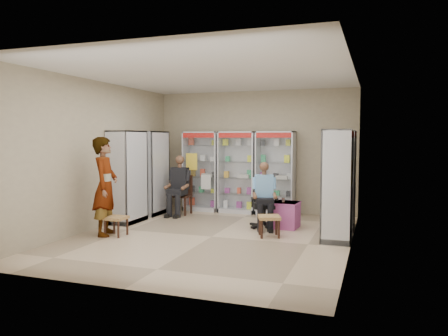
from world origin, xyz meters
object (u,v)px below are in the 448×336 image
(seated_shopkeeper, at_px, (264,197))
(woven_stool_b, at_px, (116,226))
(cabinet_back_mid, at_px, (238,172))
(cabinet_right_near, at_px, (337,185))
(cabinet_right_far, at_px, (342,180))
(office_chair, at_px, (264,204))
(wooden_chair, at_px, (181,195))
(cabinet_back_left, at_px, (202,171))
(cabinet_left_far, at_px, (152,173))
(cabinet_left_near, at_px, (127,177))
(woven_stool_a, at_px, (269,226))
(pink_trunk, at_px, (284,215))
(standing_man, at_px, (105,186))
(cabinet_back_right, at_px, (275,173))

(seated_shopkeeper, relative_size, woven_stool_b, 3.45)
(cabinet_back_mid, height_order, cabinet_right_near, same)
(cabinet_right_far, bearing_deg, office_chair, 107.28)
(cabinet_right_far, relative_size, seated_shopkeeper, 1.57)
(wooden_chair, bearing_deg, office_chair, -20.82)
(cabinet_back_left, height_order, cabinet_left_far, same)
(cabinet_left_near, xyz_separation_m, woven_stool_a, (3.24, -0.34, -0.80))
(cabinet_back_left, height_order, pink_trunk, cabinet_back_left)
(cabinet_right_near, relative_size, woven_stool_b, 5.44)
(wooden_chair, distance_m, pink_trunk, 2.78)
(cabinet_back_left, xyz_separation_m, cabinet_left_near, (-0.93, -2.03, 0.00))
(standing_man, bearing_deg, woven_stool_b, -106.01)
(office_chair, xyz_separation_m, pink_trunk, (0.39, 0.13, -0.23))
(woven_stool_a, bearing_deg, cabinet_left_far, 156.03)
(cabinet_back_mid, distance_m, office_chair, 1.99)
(cabinet_right_near, distance_m, cabinet_left_near, 4.46)
(cabinet_right_far, xyz_separation_m, standing_man, (-4.18, -2.13, -0.07))
(cabinet_back_left, distance_m, cabinet_right_near, 4.18)
(seated_shopkeeper, bearing_deg, cabinet_back_left, 121.93)
(cabinet_right_near, relative_size, office_chair, 2.00)
(cabinet_right_near, bearing_deg, cabinet_right_far, 0.00)
(pink_trunk, bearing_deg, cabinet_right_far, 17.00)
(cabinet_back_mid, relative_size, pink_trunk, 3.61)
(office_chair, relative_size, pink_trunk, 1.80)
(cabinet_right_far, distance_m, standing_man, 4.69)
(cabinet_left_near, bearing_deg, standing_man, 12.84)
(wooden_chair, relative_size, pink_trunk, 1.70)
(cabinet_left_far, xyz_separation_m, wooden_chair, (0.68, 0.20, -0.53))
(cabinet_back_right, height_order, woven_stool_a, cabinet_back_right)
(cabinet_right_far, height_order, cabinet_right_near, same)
(cabinet_back_right, height_order, wooden_chair, cabinet_back_right)
(cabinet_right_far, relative_size, wooden_chair, 2.13)
(cabinet_right_far, relative_size, office_chair, 2.00)
(cabinet_right_far, bearing_deg, pink_trunk, 107.00)
(cabinet_right_far, distance_m, woven_stool_a, 1.91)
(pink_trunk, bearing_deg, wooden_chair, 164.54)
(seated_shopkeeper, bearing_deg, cabinet_back_right, 75.48)
(cabinet_right_far, bearing_deg, cabinet_left_near, 101.41)
(cabinet_back_left, bearing_deg, cabinet_left_far, -135.00)
(cabinet_left_near, relative_size, woven_stool_b, 5.44)
(wooden_chair, distance_m, woven_stool_b, 2.55)
(cabinet_right_far, distance_m, seated_shopkeeper, 1.63)
(woven_stool_a, bearing_deg, woven_stool_b, -162.20)
(cabinet_right_near, relative_size, cabinet_left_far, 1.00)
(cabinet_back_mid, relative_size, seated_shopkeeper, 1.57)
(cabinet_left_near, height_order, pink_trunk, cabinet_left_near)
(standing_man, bearing_deg, office_chair, -75.48)
(cabinet_left_far, height_order, standing_man, cabinet_left_far)
(woven_stool_b, distance_m, standing_man, 0.78)
(cabinet_left_far, bearing_deg, woven_stool_a, 66.03)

